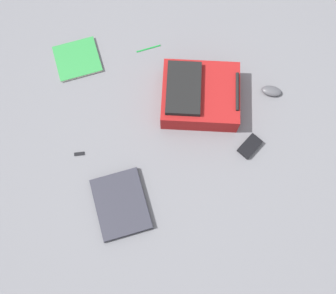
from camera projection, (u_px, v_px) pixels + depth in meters
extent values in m
plane|color=slate|center=(169.00, 152.00, 2.03)|extent=(4.12, 4.12, 0.00)
cube|color=maroon|center=(200.00, 96.00, 2.05)|extent=(0.37, 0.42, 0.12)
cube|color=black|center=(184.00, 88.00, 1.98)|extent=(0.30, 0.19, 0.03)
cylinder|color=black|center=(237.00, 91.00, 1.98)|extent=(0.20, 0.03, 0.02)
cube|color=#24242C|center=(121.00, 204.00, 1.93)|extent=(0.36, 0.31, 0.02)
cube|color=#2D2D38|center=(121.00, 204.00, 1.92)|extent=(0.35, 0.30, 0.01)
cube|color=silver|center=(77.00, 59.00, 2.18)|extent=(0.26, 0.27, 0.01)
cube|color=#2D8C3F|center=(77.00, 59.00, 2.17)|extent=(0.27, 0.28, 0.00)
ellipsoid|color=#4C4C51|center=(271.00, 91.00, 2.11)|extent=(0.08, 0.12, 0.03)
cube|color=black|center=(250.00, 146.00, 2.02)|extent=(0.13, 0.13, 0.03)
cylinder|color=#198C33|center=(148.00, 48.00, 2.20)|extent=(0.05, 0.13, 0.01)
cube|color=black|center=(79.00, 154.00, 2.02)|extent=(0.02, 0.05, 0.01)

